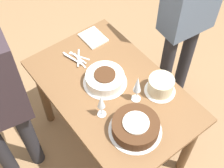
# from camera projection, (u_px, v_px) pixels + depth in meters

# --- Properties ---
(ground_plane) EXTENTS (12.00, 12.00, 0.00)m
(ground_plane) POSITION_uv_depth(u_px,v_px,m) (112.00, 141.00, 2.74)
(ground_plane) COLOR #8E6B47
(dining_table) EXTENTS (1.21, 0.77, 0.78)m
(dining_table) POSITION_uv_depth(u_px,v_px,m) (112.00, 101.00, 2.24)
(dining_table) COLOR brown
(dining_table) RESTS_ON ground_plane
(cake_center_white) EXTENTS (0.30, 0.30, 0.09)m
(cake_center_white) POSITION_uv_depth(u_px,v_px,m) (105.00, 79.00, 2.13)
(cake_center_white) COLOR white
(cake_center_white) RESTS_ON dining_table
(cake_front_chocolate) EXTENTS (0.33, 0.33, 0.10)m
(cake_front_chocolate) POSITION_uv_depth(u_px,v_px,m) (136.00, 127.00, 1.89)
(cake_front_chocolate) COLOR white
(cake_front_chocolate) RESTS_ON dining_table
(cake_back_decorated) EXTENTS (0.21, 0.21, 0.12)m
(cake_back_decorated) POSITION_uv_depth(u_px,v_px,m) (161.00, 86.00, 2.07)
(cake_back_decorated) COLOR white
(cake_back_decorated) RESTS_ON dining_table
(wine_glass_near) EXTENTS (0.06, 0.06, 0.23)m
(wine_glass_near) POSITION_uv_depth(u_px,v_px,m) (137.00, 85.00, 1.95)
(wine_glass_near) COLOR silver
(wine_glass_near) RESTS_ON dining_table
(wine_glass_far) EXTENTS (0.06, 0.06, 0.20)m
(wine_glass_far) POSITION_uv_depth(u_px,v_px,m) (101.00, 102.00, 1.89)
(wine_glass_far) COLOR silver
(wine_glass_far) RESTS_ON dining_table
(fork_pile) EXTENTS (0.22, 0.13, 0.02)m
(fork_pile) POSITION_uv_depth(u_px,v_px,m) (77.00, 58.00, 2.28)
(fork_pile) COLOR silver
(fork_pile) RESTS_ON dining_table
(napkin_stack) EXTENTS (0.20, 0.16, 0.02)m
(napkin_stack) POSITION_uv_depth(u_px,v_px,m) (93.00, 38.00, 2.42)
(napkin_stack) COLOR silver
(napkin_stack) RESTS_ON dining_table
(person_watching) EXTENTS (0.26, 0.42, 1.72)m
(person_watching) POSITION_uv_depth(u_px,v_px,m) (190.00, 6.00, 2.25)
(person_watching) COLOR #232328
(person_watching) RESTS_ON ground_plane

